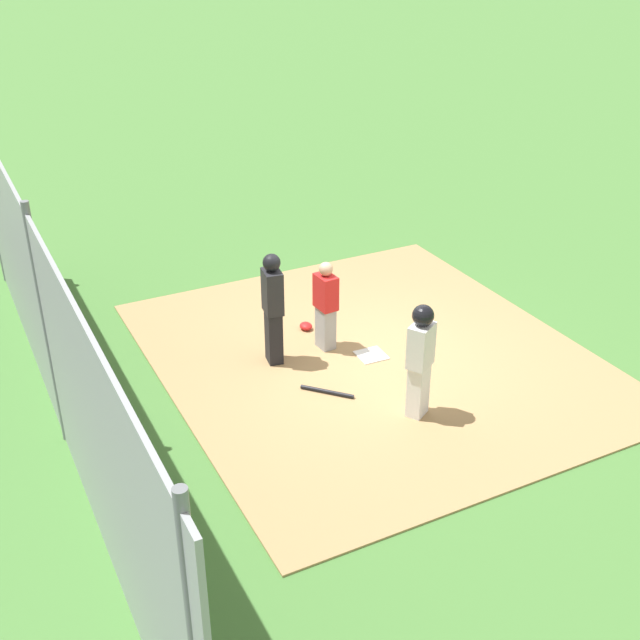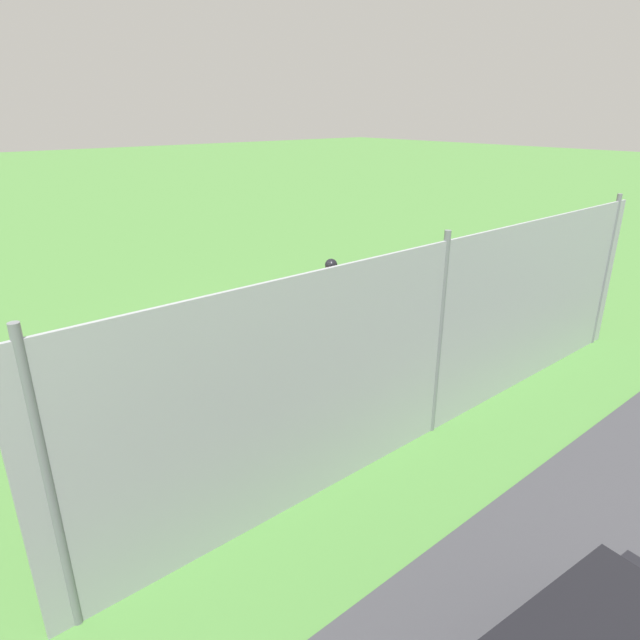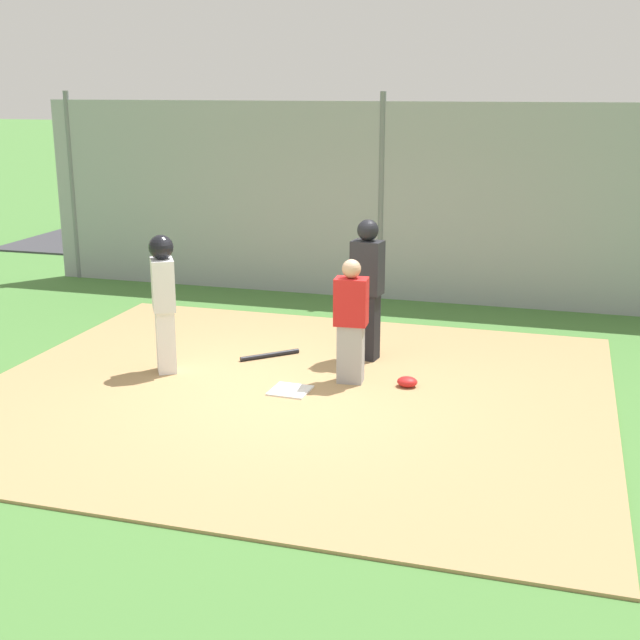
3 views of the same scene
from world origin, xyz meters
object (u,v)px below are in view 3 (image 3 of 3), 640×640
(catcher, at_px, (351,320))
(umpire, at_px, (367,286))
(home_plate, at_px, (290,390))
(catcher_mask, at_px, (407,382))
(parked_car_dark, at_px, (587,232))
(runner, at_px, (163,294))
(parked_car_blue, at_px, (172,207))
(baseball_bat, at_px, (270,355))

(catcher, height_order, umpire, umpire)
(home_plate, relative_size, catcher_mask, 1.83)
(catcher, xyz_separation_m, parked_car_dark, (-2.75, -8.37, -0.18))
(runner, bearing_deg, catcher_mask, -25.27)
(runner, distance_m, parked_car_dark, 10.00)
(umpire, height_order, runner, umpire)
(umpire, bearing_deg, runner, -53.42)
(home_plate, distance_m, parked_car_blue, 11.51)
(umpire, xyz_separation_m, baseball_bat, (1.21, 0.30, -0.93))
(catcher_mask, height_order, parked_car_blue, parked_car_blue)
(baseball_bat, bearing_deg, runner, 177.36)
(home_plate, height_order, baseball_bat, baseball_bat)
(catcher, height_order, baseball_bat, catcher)
(umpire, xyz_separation_m, parked_car_blue, (6.75, -8.26, -0.38))
(parked_car_dark, xyz_separation_m, parked_car_blue, (9.53, -0.80, 0.00))
(runner, distance_m, parked_car_blue, 10.47)
(baseball_bat, relative_size, parked_car_dark, 0.19)
(catcher, height_order, parked_car_dark, catcher)
(baseball_bat, distance_m, catcher_mask, 2.01)
(parked_car_dark, relative_size, parked_car_blue, 0.99)
(home_plate, relative_size, baseball_bat, 0.54)
(parked_car_blue, bearing_deg, catcher, 133.06)
(umpire, xyz_separation_m, runner, (2.24, 1.18, 0.02))
(catcher_mask, bearing_deg, parked_car_blue, -50.80)
(catcher, height_order, catcher_mask, catcher)
(runner, height_order, baseball_bat, runner)
(home_plate, distance_m, baseball_bat, 1.30)
(runner, bearing_deg, umpire, -3.02)
(home_plate, bearing_deg, catcher_mask, -157.12)
(home_plate, relative_size, catcher, 0.30)
(catcher, distance_m, baseball_bat, 1.56)
(parked_car_dark, bearing_deg, umpire, -105.13)
(home_plate, distance_m, catcher, 1.08)
(home_plate, xyz_separation_m, catcher, (-0.58, -0.51, 0.75))
(home_plate, height_order, catcher_mask, catcher_mask)
(runner, relative_size, parked_car_dark, 0.39)
(baseball_bat, distance_m, parked_car_dark, 8.74)
(umpire, height_order, parked_car_dark, umpire)
(catcher, xyz_separation_m, baseball_bat, (1.24, -0.61, -0.73))
(home_plate, xyz_separation_m, parked_car_dark, (-3.33, -8.89, 0.57))
(runner, height_order, parked_car_blue, runner)
(home_plate, distance_m, runner, 1.96)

